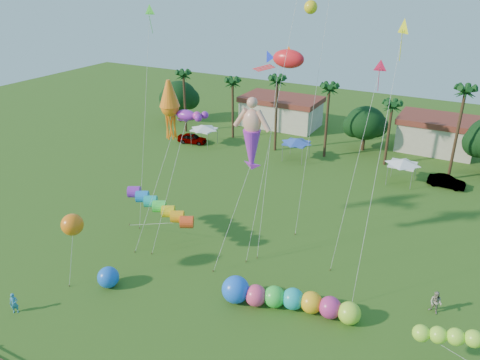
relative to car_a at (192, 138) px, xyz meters
The scene contains 20 objects.
ground 42.07m from the car_a, 58.41° to the right, with size 160.00×160.00×0.00m, color #285116.
tree_line 27.11m from the car_a, 17.69° to the left, with size 69.46×8.91×11.00m.
buildings_row 23.69m from the car_a, 36.79° to the left, with size 35.00×7.00×4.00m.
tent_row 16.17m from the car_a, ahead, with size 31.00×4.00×0.60m.
car_a is the anchor object (origin of this frame).
car_b 35.08m from the car_a, ahead, with size 1.47×4.21×1.39m, color #4C4C54.
spectator_a 38.83m from the car_a, 76.26° to the right, with size 0.61×0.40×1.67m, color teal.
spectator_b 43.44m from the car_a, 31.59° to the right, with size 0.91×0.71×1.86m, color gray.
caterpillar_inflatable 38.58m from the car_a, 45.88° to the right, with size 10.59×3.93×2.16m.
blue_ball 34.57m from the car_a, 67.56° to the right, with size 1.75×1.75×1.75m, color blue.
rainbow_tube 28.71m from the car_a, 60.40° to the right, with size 10.23×3.48×3.84m.
green_worm 46.73m from the car_a, 38.27° to the right, with size 10.42×1.28×3.47m.
orange_ball_kite 34.40m from the car_a, 71.94° to the right, with size 2.29×2.33×6.17m.
merman_kite 32.04m from the car_a, 46.20° to the right, with size 2.82×5.34×13.88m.
fish_kite 32.77m from the car_a, 38.69° to the right, with size 4.33×6.02×17.74m.
squid_kite 28.43m from the car_a, 59.45° to the right, with size 2.47×5.93×15.14m.
lobster_kite 28.70m from the car_a, 56.36° to the right, with size 3.71×5.94×12.73m.
delta_kite_red 37.83m from the car_a, 30.41° to the right, with size 1.94×4.14×17.37m.
delta_kite_yellow 41.70m from the car_a, 32.22° to the right, with size 1.19×5.58×20.64m.
delta_kite_green 29.43m from the car_a, 63.80° to the right, with size 1.17×3.72×20.88m.
Camera 1 is at (15.42, -18.50, 23.68)m, focal length 35.00 mm.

